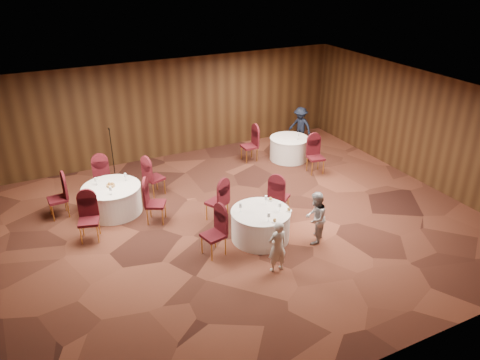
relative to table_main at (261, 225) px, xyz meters
name	(u,v)px	position (x,y,z in m)	size (l,w,h in m)	color
ground	(236,224)	(-0.23, 0.84, -0.38)	(12.00, 12.00, 0.00)	black
room_shell	(236,152)	(-0.23, 0.84, 1.59)	(12.00, 12.00, 12.00)	silver
table_main	(261,225)	(0.00, 0.00, 0.00)	(1.41, 1.41, 0.74)	white
table_left	(113,199)	(-2.85, 2.83, 0.00)	(1.51, 1.51, 0.74)	white
table_right	(289,148)	(3.13, 3.78, 0.00)	(1.27, 1.27, 0.74)	white
chairs_main	(238,210)	(-0.28, 0.66, 0.12)	(2.92, 2.03, 1.00)	#400D0C
chairs_left	(112,194)	(-2.83, 2.88, 0.12)	(3.19, 3.08, 1.00)	#400D0C
chairs_right	(282,152)	(2.60, 3.39, 0.12)	(1.96, 2.30, 1.00)	#400D0C
tabletop_main	(271,208)	(0.21, -0.10, 0.46)	(1.14, 1.07, 0.22)	silver
tabletop_left	(111,184)	(-2.85, 2.83, 0.45)	(0.82, 0.76, 0.22)	silver
tabletop_right	(298,135)	(3.29, 3.54, 0.52)	(0.08, 0.08, 0.22)	silver
mic_stand	(114,164)	(-2.35, 4.92, 0.08)	(0.24, 0.24, 1.56)	black
woman_a	(277,247)	(-0.29, -1.25, 0.22)	(0.44, 0.29, 1.19)	silver
woman_b	(315,218)	(1.07, -0.68, 0.27)	(0.62, 0.49, 1.28)	#ACADB1
man_c	(300,126)	(4.16, 4.72, 0.31)	(0.88, 0.51, 1.37)	black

